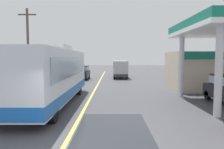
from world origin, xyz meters
The scene contains 8 objects.
ground centered at (0.00, 20.00, 0.00)m, with size 120.00×120.00×0.00m, color #424247.
lane_divider_stripe centered at (0.00, 15.00, 0.00)m, with size 0.16×50.00×0.01m, color #D8CC4C.
wet_puddle_patch centered at (1.59, 1.67, 0.00)m, with size 2.88×5.87×0.01m, color #26282D.
coach_bus_main centered at (-2.15, 7.05, 1.72)m, with size 2.60×11.04×3.69m.
gas_station_roadside centered at (10.35, 11.02, 2.63)m, with size 9.10×11.95×5.10m.
minibus_opposing_lane centered at (2.72, 24.71, 1.47)m, with size 2.04×6.13×2.44m.
car_trailing_behind_bus centered at (-2.47, 22.36, 1.01)m, with size 1.70×4.20×1.82m.
utility_pole_roadside centered at (-6.99, 15.54, 4.08)m, with size 1.80×0.24×7.81m.
Camera 1 is at (1.55, -5.86, 2.83)m, focal length 33.59 mm.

